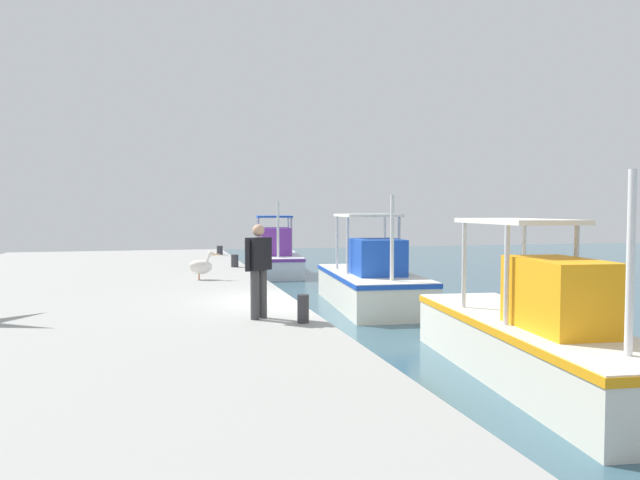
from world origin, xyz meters
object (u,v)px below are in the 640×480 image
object	(u,v)px
fishing_boat_second	(372,282)
pelican	(201,266)
fisherman_standing	(259,266)
mooring_bollard_second	(235,261)
fishing_boat_third	(535,338)
mooring_bollard_nearest	(220,250)
fishing_boat_nearest	(275,258)
mooring_bollard_third	(303,309)

from	to	relation	value
fishing_boat_second	pelican	xyz separation A→B (m)	(-1.12, -4.79, 0.49)
fisherman_standing	mooring_bollard_second	distance (m)	10.21
fishing_boat_second	fishing_boat_third	xyz separation A→B (m)	(7.89, -0.00, 0.01)
mooring_bollard_nearest	fishing_boat_second	bearing A→B (deg)	17.83
fishing_boat_nearest	fisherman_standing	xyz separation A→B (m)	(14.87, -2.97, 1.09)
pelican	mooring_bollard_second	world-z (taller)	pelican
fishing_boat_second	mooring_bollard_second	distance (m)	5.82
fishing_boat_nearest	mooring_bollard_third	xyz separation A→B (m)	(15.46, -2.27, 0.37)
mooring_bollard_nearest	mooring_bollard_second	bearing A→B (deg)	0.00
fishing_boat_nearest	mooring_bollard_nearest	world-z (taller)	fishing_boat_nearest
mooring_bollard_nearest	fishing_boat_third	bearing A→B (deg)	10.46
fishing_boat_second	mooring_bollard_nearest	bearing A→B (deg)	-162.17
fishing_boat_third	mooring_bollard_nearest	bearing A→B (deg)	-169.54
fishing_boat_second	fisherman_standing	world-z (taller)	fishing_boat_second
fishing_boat_third	pelican	world-z (taller)	fishing_boat_third
fisherman_standing	mooring_bollard_nearest	bearing A→B (deg)	177.51
fishing_boat_third	mooring_bollard_second	bearing A→B (deg)	-164.82
fishing_boat_nearest	fishing_boat_third	size ratio (longest dim) A/B	0.86
fishing_boat_nearest	fisherman_standing	world-z (taller)	fishing_boat_nearest
mooring_bollard_nearest	mooring_bollard_second	distance (m)	5.92
fishing_boat_second	mooring_bollard_second	size ratio (longest dim) A/B	13.38
fisherman_standing	mooring_bollard_third	distance (m)	1.16
fishing_boat_second	mooring_bollard_nearest	size ratio (longest dim) A/B	14.54
fishing_boat_third	pelican	distance (m)	10.21
fishing_boat_third	fisherman_standing	xyz separation A→B (m)	(-2.43, -4.12, 1.05)
mooring_bollard_nearest	pelican	bearing A→B (deg)	-8.23
fishing_boat_nearest	mooring_bollard_second	bearing A→B (deg)	-25.71
fisherman_standing	mooring_bollard_third	xyz separation A→B (m)	(0.59, 0.70, -0.72)
mooring_bollard_second	pelican	bearing A→B (deg)	-20.99
fishing_boat_nearest	mooring_bollard_third	bearing A→B (deg)	-8.36
mooring_bollard_nearest	mooring_bollard_third	bearing A→B (deg)	0.00
fishing_boat_nearest	pelican	bearing A→B (deg)	-23.72
fisherman_standing	mooring_bollard_nearest	distance (m)	16.11
pelican	mooring_bollard_second	distance (m)	3.84
pelican	mooring_bollard_third	world-z (taller)	pelican
fishing_boat_nearest	mooring_bollard_nearest	size ratio (longest dim) A/B	14.16
fishing_boat_second	mooring_bollard_third	distance (m)	6.95
fishing_boat_third	pelican	size ratio (longest dim) A/B	6.81
fishing_boat_third	mooring_bollard_third	xyz separation A→B (m)	(-1.85, -3.41, 0.33)
fishing_boat_third	pelican	bearing A→B (deg)	-152.01
fishing_boat_third	fisherman_standing	distance (m)	4.89
fishing_boat_third	mooring_bollard_nearest	world-z (taller)	fishing_boat_third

